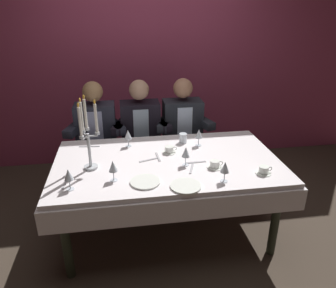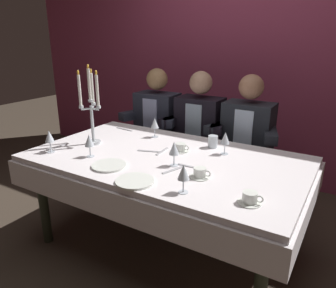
{
  "view_description": "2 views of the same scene",
  "coord_description": "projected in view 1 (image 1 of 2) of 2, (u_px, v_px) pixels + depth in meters",
  "views": [
    {
      "loc": [
        -0.37,
        -2.43,
        1.97
      ],
      "look_at": [
        0.01,
        0.02,
        0.88
      ],
      "focal_mm": 34.42,
      "sensor_mm": 36.0,
      "label": 1
    },
    {
      "loc": [
        1.11,
        -1.81,
        1.55
      ],
      "look_at": [
        -0.02,
        0.06,
        0.81
      ],
      "focal_mm": 34.59,
      "sensor_mm": 36.0,
      "label": 2
    }
  ],
  "objects": [
    {
      "name": "fork_4",
      "position": [
        149.0,
        160.0,
        2.74
      ],
      "size": [
        0.17,
        0.07,
        0.01
      ],
      "primitive_type": "cube",
      "rotation": [
        0.0,
        0.0,
        0.33
      ],
      "color": "#B7B7BC",
      "rests_on": "dining_table"
    },
    {
      "name": "seated_diner_1",
      "position": [
        140.0,
        126.0,
        3.52
      ],
      "size": [
        0.63,
        0.48,
        1.24
      ],
      "color": "#282F20",
      "rests_on": "ground_plane"
    },
    {
      "name": "water_tumbler_0",
      "position": [
        183.0,
        138.0,
        3.07
      ],
      "size": [
        0.07,
        0.07,
        0.09
      ],
      "primitive_type": "cylinder",
      "color": "silver",
      "rests_on": "dining_table"
    },
    {
      "name": "candelabra",
      "position": [
        88.0,
        137.0,
        2.5
      ],
      "size": [
        0.15,
        0.17,
        0.61
      ],
      "color": "silver",
      "rests_on": "dining_table"
    },
    {
      "name": "knife_3",
      "position": [
        90.0,
        146.0,
        2.99
      ],
      "size": [
        0.19,
        0.04,
        0.01
      ],
      "primitive_type": "cube",
      "rotation": [
        0.0,
        0.0,
        -0.12
      ],
      "color": "#B7B7BC",
      "rests_on": "dining_table"
    },
    {
      "name": "coffee_cup_0",
      "position": [
        215.0,
        165.0,
        2.6
      ],
      "size": [
        0.13,
        0.12,
        0.06
      ],
      "color": "white",
      "rests_on": "dining_table"
    },
    {
      "name": "dining_table",
      "position": [
        167.0,
        172.0,
        2.79
      ],
      "size": [
        1.94,
        1.14,
        0.74
      ],
      "color": "white",
      "rests_on": "ground_plane"
    },
    {
      "name": "fork_0",
      "position": [
        196.0,
        162.0,
        2.7
      ],
      "size": [
        0.17,
        0.02,
        0.01
      ],
      "primitive_type": "cube",
      "rotation": [
        0.0,
        0.0,
        0.04
      ],
      "color": "#B7B7BC",
      "rests_on": "dining_table"
    },
    {
      "name": "seated_diner_0",
      "position": [
        96.0,
        128.0,
        3.46
      ],
      "size": [
        0.63,
        0.48,
        1.24
      ],
      "color": "#282F20",
      "rests_on": "ground_plane"
    },
    {
      "name": "fork_1",
      "position": [
        65.0,
        183.0,
        2.39
      ],
      "size": [
        0.04,
        0.17,
        0.01
      ],
      "primitive_type": "cube",
      "rotation": [
        0.0,
        0.0,
        1.46
      ],
      "color": "#B7B7BC",
      "rests_on": "dining_table"
    },
    {
      "name": "wine_glass_2",
      "position": [
        199.0,
        134.0,
        2.97
      ],
      "size": [
        0.07,
        0.07,
        0.16
      ],
      "color": "silver",
      "rests_on": "dining_table"
    },
    {
      "name": "fork_2",
      "position": [
        192.0,
        169.0,
        2.59
      ],
      "size": [
        0.07,
        0.17,
        0.01
      ],
      "primitive_type": "cube",
      "rotation": [
        0.0,
        0.0,
        1.24
      ],
      "color": "#B7B7BC",
      "rests_on": "dining_table"
    },
    {
      "name": "wine_glass_5",
      "position": [
        128.0,
        135.0,
        2.96
      ],
      "size": [
        0.07,
        0.07,
        0.16
      ],
      "color": "silver",
      "rests_on": "dining_table"
    },
    {
      "name": "wine_glass_3",
      "position": [
        186.0,
        153.0,
        2.61
      ],
      "size": [
        0.07,
        0.07,
        0.16
      ],
      "color": "silver",
      "rests_on": "dining_table"
    },
    {
      "name": "wine_glass_1",
      "position": [
        225.0,
        168.0,
        2.37
      ],
      "size": [
        0.07,
        0.07,
        0.16
      ],
      "color": "silver",
      "rests_on": "dining_table"
    },
    {
      "name": "dinner_plate_0",
      "position": [
        186.0,
        186.0,
        2.34
      ],
      "size": [
        0.23,
        0.23,
        0.01
      ],
      "primitive_type": "cylinder",
      "color": "white",
      "rests_on": "dining_table"
    },
    {
      "name": "ground_plane",
      "position": [
        167.0,
        230.0,
        3.04
      ],
      "size": [
        12.0,
        12.0,
        0.0
      ],
      "primitive_type": "plane",
      "color": "#3F342A"
    },
    {
      "name": "spoon_5",
      "position": [
        158.0,
        157.0,
        2.79
      ],
      "size": [
        0.03,
        0.17,
        0.01
      ],
      "primitive_type": "cube",
      "rotation": [
        0.0,
        0.0,
        1.63
      ],
      "color": "#B7B7BC",
      "rests_on": "dining_table"
    },
    {
      "name": "dinner_plate_1",
      "position": [
        145.0,
        182.0,
        2.39
      ],
      "size": [
        0.23,
        0.23,
        0.01
      ],
      "primitive_type": "cylinder",
      "color": "white",
      "rests_on": "dining_table"
    },
    {
      "name": "seated_diner_2",
      "position": [
        182.0,
        123.0,
        3.59
      ],
      "size": [
        0.63,
        0.48,
        1.24
      ],
      "color": "#282F20",
      "rests_on": "ground_plane"
    },
    {
      "name": "coffee_cup_1",
      "position": [
        264.0,
        170.0,
        2.52
      ],
      "size": [
        0.13,
        0.12,
        0.06
      ],
      "color": "white",
      "rests_on": "dining_table"
    },
    {
      "name": "wine_glass_4",
      "position": [
        69.0,
        175.0,
        2.26
      ],
      "size": [
        0.07,
        0.07,
        0.16
      ],
      "color": "silver",
      "rests_on": "dining_table"
    },
    {
      "name": "wine_glass_0",
      "position": [
        113.0,
        167.0,
        2.38
      ],
      "size": [
        0.07,
        0.07,
        0.16
      ],
      "color": "silver",
      "rests_on": "dining_table"
    },
    {
      "name": "coffee_cup_2",
      "position": [
        169.0,
        150.0,
        2.87
      ],
      "size": [
        0.13,
        0.12,
        0.06
      ],
      "color": "white",
      "rests_on": "dining_table"
    },
    {
      "name": "back_wall",
      "position": [
        147.0,
        57.0,
        4.0
      ],
      "size": [
        6.0,
        0.12,
        2.7
      ],
      "primitive_type": "cube",
      "color": "#8A324E",
      "rests_on": "ground_plane"
    }
  ]
}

